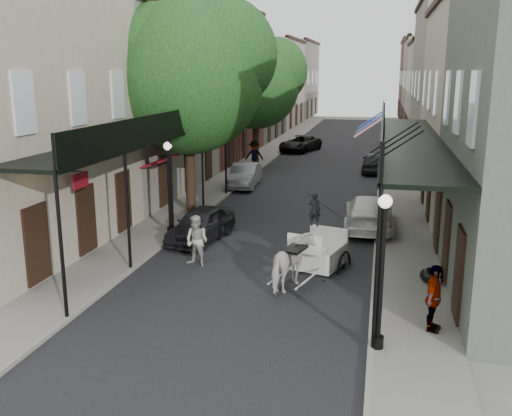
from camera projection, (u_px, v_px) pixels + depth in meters
The scene contains 24 objects.
ground at pixel (231, 304), 16.26m from camera, with size 140.00×140.00×0.00m, color gray.
road at pixel (314, 179), 35.24m from camera, with size 8.00×90.00×0.01m, color black.
sidewalk_left at pixel (236, 175), 36.28m from camera, with size 2.20×90.00×0.12m, color gray.
sidewalk_right at pixel (397, 181), 34.18m from camera, with size 2.20×90.00×0.12m, color gray.
building_row_left at pixel (223, 87), 45.31m from camera, with size 5.00×80.00×10.50m, color #C0B199.
building_row_right at pixel (449, 88), 41.71m from camera, with size 5.00×80.00×10.50m, color gray.
gallery_left at pixel (160, 133), 22.94m from camera, with size 2.20×18.05×4.88m.
gallery_right at pixel (405, 139), 20.93m from camera, with size 2.20×18.05×4.88m.
tree_near at pixel (197, 71), 25.28m from camera, with size 7.31×6.80×9.63m.
tree_far at pixel (261, 81), 38.73m from camera, with size 6.45×6.00×8.61m.
lamppost_right_near at pixel (381, 270), 13.02m from camera, with size 0.32×0.32×3.71m.
lamppost_left at pixel (169, 187), 22.33m from camera, with size 0.32×0.32×3.71m.
lamppost_right_far at pixel (384, 152), 32.01m from camera, with size 0.32×0.32×3.71m.
horse at pixel (293, 263), 17.28m from camera, with size 0.88×1.93×1.63m, color silver.
carriage at pixel (324, 235), 19.40m from camera, with size 2.08×2.67×2.72m.
pedestrian_walking at pixel (197, 241), 19.32m from camera, with size 0.85×0.66×1.75m, color #ACACA2.
pedestrian_sidewalk_left at pixel (254, 155), 37.50m from camera, with size 1.24×0.71×1.91m, color gray.
pedestrian_sidewalk_right at pixel (434, 298), 14.17m from camera, with size 1.01×0.42×1.73m, color gray.
car_left_near at pixel (201, 224), 22.26m from camera, with size 1.56×3.88×1.32m, color black.
car_left_mid at pixel (245, 175), 32.59m from camera, with size 1.42×4.07×1.34m, color gray.
car_left_far at pixel (300, 144), 46.99m from camera, with size 2.19×4.76×1.32m, color black.
car_right_near at pixel (369, 213), 23.88m from camera, with size 1.99×4.89×1.42m, color white.
car_right_far at pixel (375, 162), 37.17m from camera, with size 1.62×4.03×1.37m, color black.
trash_bags at pixel (433, 274), 17.65m from camera, with size 0.85×1.00×0.50m.
Camera 1 is at (3.95, -14.65, 6.49)m, focal length 40.00 mm.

